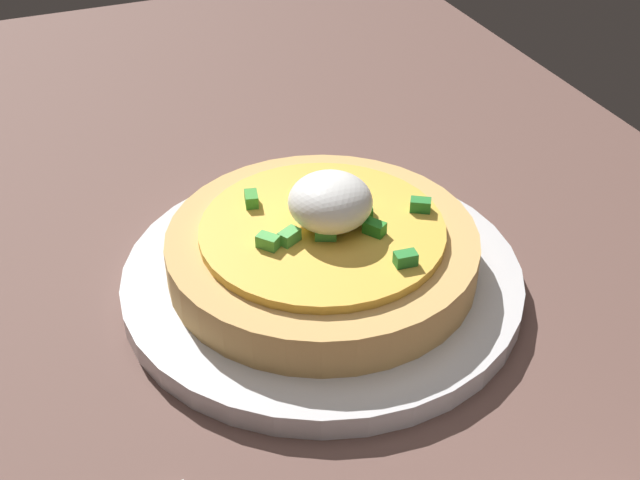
{
  "coord_description": "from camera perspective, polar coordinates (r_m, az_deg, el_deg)",
  "views": [
    {
      "loc": [
        -38.43,
        12.56,
        36.76
      ],
      "look_at": [
        0.37,
        -3.22,
        6.32
      ],
      "focal_mm": 46.81,
      "sensor_mm": 36.0,
      "label": 1
    }
  ],
  "objects": [
    {
      "name": "dining_table",
      "position": [
        0.54,
        -3.05,
        -5.22
      ],
      "size": [
        111.26,
        71.87,
        2.82
      ],
      "primitive_type": "cube",
      "color": "brown",
      "rests_on": "ground"
    },
    {
      "name": "plate",
      "position": [
        0.53,
        0.0,
        -2.38
      ],
      "size": [
        25.25,
        25.25,
        1.5
      ],
      "primitive_type": "cylinder",
      "color": "silver",
      "rests_on": "dining_table"
    },
    {
      "name": "pizza",
      "position": [
        0.52,
        0.06,
        -0.19
      ],
      "size": [
        19.32,
        19.32,
        6.6
      ],
      "color": "tan",
      "rests_on": "plate"
    }
  ]
}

